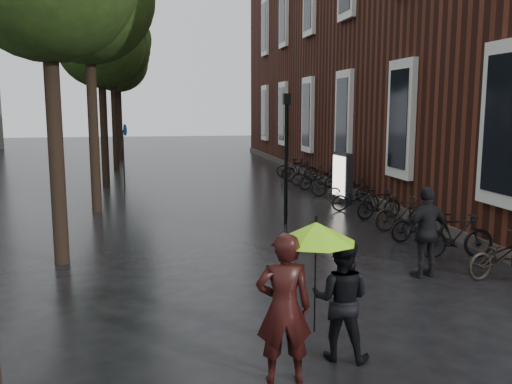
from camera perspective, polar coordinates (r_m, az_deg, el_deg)
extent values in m
cube|color=#38160F|center=(27.72, 16.63, 14.00)|extent=(10.00, 33.00, 12.00)
cube|color=silver|center=(12.98, 24.91, 6.49)|extent=(0.25, 1.60, 3.60)
cube|color=black|center=(12.92, 24.54, 6.50)|extent=(0.10, 1.20, 3.00)
cube|color=silver|center=(17.28, 15.12, 7.40)|extent=(0.25, 1.60, 3.60)
cube|color=black|center=(17.24, 14.82, 7.41)|extent=(0.10, 1.20, 3.00)
cube|color=silver|center=(21.89, 9.31, 7.84)|extent=(0.25, 1.60, 3.60)
cube|color=black|center=(21.85, 9.07, 7.84)|extent=(0.10, 1.20, 3.00)
cube|color=silver|center=(26.63, 5.54, 8.08)|extent=(0.25, 1.60, 3.60)
cube|color=black|center=(26.60, 5.33, 8.08)|extent=(0.10, 1.20, 3.00)
cube|color=silver|center=(31.45, 2.92, 8.23)|extent=(0.25, 1.60, 3.60)
cube|color=black|center=(31.43, 2.74, 8.23)|extent=(0.10, 1.20, 3.00)
cube|color=silver|center=(31.87, 3.00, 18.17)|extent=(0.25, 1.60, 3.60)
cube|color=black|center=(31.85, 2.82, 18.17)|extent=(0.10, 1.20, 3.00)
cube|color=silver|center=(36.33, 0.99, 8.33)|extent=(0.25, 1.60, 3.60)
cube|color=black|center=(36.31, 0.84, 8.33)|extent=(0.10, 1.20, 3.00)
cube|color=silver|center=(36.69, 1.02, 16.95)|extent=(0.25, 1.60, 3.60)
cube|color=black|center=(36.67, 0.86, 16.95)|extent=(0.10, 1.20, 3.00)
cube|color=#3F3833|center=(25.92, 6.40, 1.72)|extent=(0.40, 33.00, 0.30)
cylinder|color=black|center=(12.23, -20.26, 3.16)|extent=(0.32, 0.32, 4.51)
cylinder|color=black|center=(18.13, -16.71, 5.72)|extent=(0.32, 0.32, 4.95)
cylinder|color=black|center=(24.12, -15.68, 5.81)|extent=(0.32, 0.32, 4.40)
cylinder|color=black|center=(30.09, -14.62, 6.77)|extent=(0.32, 0.32, 4.79)
cylinder|color=black|center=(36.08, -14.13, 6.92)|extent=(0.32, 0.32, 4.57)
imported|color=black|center=(6.74, 2.94, -12.12)|extent=(0.73, 0.52, 1.89)
imported|color=black|center=(7.46, 8.94, -11.10)|extent=(0.99, 0.91, 1.65)
cylinder|color=black|center=(6.98, 6.24, -9.47)|extent=(0.02, 0.02, 1.31)
cone|color=#96FF1A|center=(6.80, 6.33, -4.24)|extent=(1.03, 1.03, 0.26)
cylinder|color=black|center=(6.77, 6.36, -2.83)|extent=(0.02, 0.02, 0.08)
imported|color=black|center=(11.28, 17.52, -4.05)|extent=(1.15, 0.68, 1.83)
imported|color=black|center=(11.93, 24.40, -6.08)|extent=(1.77, 0.92, 0.88)
imported|color=black|center=(12.96, 20.28, -4.33)|extent=(1.78, 0.71, 1.04)
imported|color=black|center=(14.26, 16.66, -3.26)|extent=(1.52, 0.51, 0.90)
imported|color=black|center=(15.40, 15.12, -2.16)|extent=(1.64, 0.52, 0.98)
imported|color=black|center=(16.86, 12.80, -1.23)|extent=(1.58, 0.67, 0.92)
imported|color=black|center=(18.01, 10.42, -0.65)|extent=(1.63, 0.68, 0.84)
imported|color=black|center=(19.52, 9.73, 0.19)|extent=(1.76, 0.75, 0.90)
imported|color=black|center=(20.88, 8.21, 0.85)|extent=(1.85, 0.81, 0.94)
imported|color=black|center=(22.48, 6.60, 1.44)|extent=(1.82, 0.75, 0.93)
imported|color=black|center=(23.74, 5.68, 1.85)|extent=(1.83, 0.83, 0.93)
imported|color=black|center=(24.98, 4.61, 2.33)|extent=(1.75, 0.64, 1.03)
imported|color=black|center=(26.77, 3.88, 2.61)|extent=(1.70, 0.66, 0.88)
cube|color=black|center=(19.51, 9.10, 1.50)|extent=(0.24, 1.18, 1.78)
cube|color=white|center=(19.46, 8.74, 1.64)|extent=(0.04, 0.99, 1.46)
cylinder|color=black|center=(15.58, 3.18, 2.96)|extent=(0.11, 0.11, 3.51)
cube|color=black|center=(15.50, 3.24, 9.74)|extent=(0.19, 0.19, 0.31)
sphere|color=#FFE5B2|center=(15.50, 3.24, 9.74)|extent=(0.16, 0.16, 0.16)
cylinder|color=#262628|center=(23.27, -13.75, 3.36)|extent=(0.06, 0.06, 2.44)
cylinder|color=#0D4298|center=(23.19, -13.62, 6.36)|extent=(0.03, 0.49, 0.49)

